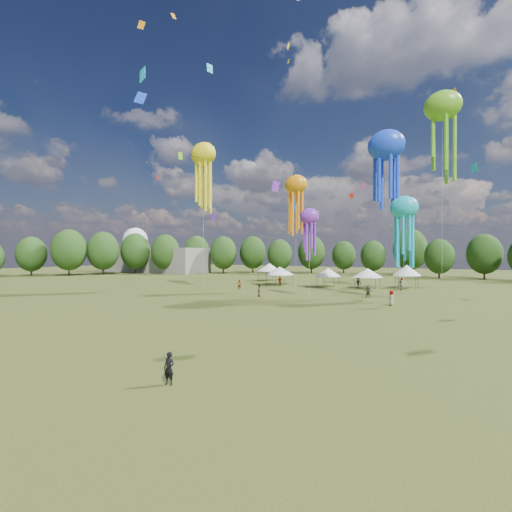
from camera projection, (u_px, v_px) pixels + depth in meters
The scene contains 10 objects.
ground at pixel (85, 357), 21.43m from camera, with size 300.00×300.00×0.00m, color #384416.
observer_main at pixel (169, 368), 16.82m from camera, with size 0.57×0.37×1.55m, color black.
spectator_near at pixel (260, 291), 51.41m from camera, with size 0.82×0.64×1.69m, color gray.
spectators_far at pixel (352, 286), 58.88m from camera, with size 26.86×28.32×1.90m.
festival_tents at pixel (322, 270), 70.28m from camera, with size 35.05×13.25×4.22m.
show_kites at pixel (346, 164), 53.82m from camera, with size 40.59×16.27×30.68m.
small_kites at pixel (319, 117), 58.17m from camera, with size 75.62×54.32×44.14m.
treeline at pixel (342, 252), 76.94m from camera, with size 201.57×95.24×13.43m.
hangar at pixel (153, 260), 120.23m from camera, with size 40.00×12.00×8.00m, color gray.
radome at pixel (135, 244), 133.59m from camera, with size 9.00×9.00×16.00m.
Camera 1 is at (19.86, -13.01, 6.21)m, focal length 24.96 mm.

